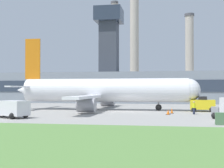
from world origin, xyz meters
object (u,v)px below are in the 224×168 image
object	(u,v)px
fuel_truck	(10,109)
ground_crew_person	(194,108)
pushback_tug	(203,105)
airplane	(102,91)

from	to	relation	value
fuel_truck	ground_crew_person	world-z (taller)	fuel_truck
pushback_tug	ground_crew_person	distance (m)	5.84
pushback_tug	ground_crew_person	size ratio (longest dim) A/B	2.18
ground_crew_person	fuel_truck	bearing A→B (deg)	-157.13
pushback_tug	ground_crew_person	xyz separation A→B (m)	(-1.72, -5.58, -0.14)
airplane	pushback_tug	world-z (taller)	airplane
pushback_tug	fuel_truck	bearing A→B (deg)	-147.65
airplane	ground_crew_person	world-z (taller)	airplane
airplane	fuel_truck	bearing A→B (deg)	-115.97
fuel_truck	ground_crew_person	bearing A→B (deg)	22.87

